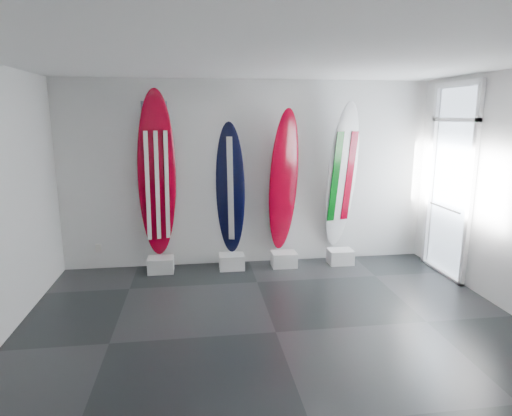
{
  "coord_description": "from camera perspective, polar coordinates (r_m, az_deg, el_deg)",
  "views": [
    {
      "loc": [
        -0.86,
        -4.51,
        2.44
      ],
      "look_at": [
        -0.04,
        1.4,
        1.17
      ],
      "focal_mm": 30.5,
      "sensor_mm": 36.0,
      "label": 1
    }
  ],
  "objects": [
    {
      "name": "floor",
      "position": [
        5.2,
        2.62,
        -15.96
      ],
      "size": [
        6.0,
        6.0,
        0.0
      ],
      "primitive_type": "plane",
      "color": "black",
      "rests_on": "ground"
    },
    {
      "name": "ceiling",
      "position": [
        4.62,
        2.99,
        18.99
      ],
      "size": [
        6.0,
        6.0,
        0.0
      ],
      "primitive_type": "plane",
      "rotation": [
        3.14,
        0.0,
        0.0
      ],
      "color": "white",
      "rests_on": "wall_back"
    },
    {
      "name": "wall_back",
      "position": [
        7.12,
        -0.94,
        4.48
      ],
      "size": [
        6.0,
        0.0,
        6.0
      ],
      "primitive_type": "plane",
      "rotation": [
        1.57,
        0.0,
        0.0
      ],
      "color": "silver",
      "rests_on": "ground"
    },
    {
      "name": "wall_front",
      "position": [
        2.38,
        14.24,
        -11.69
      ],
      "size": [
        6.0,
        0.0,
        6.0
      ],
      "primitive_type": "plane",
      "rotation": [
        -1.57,
        0.0,
        0.0
      ],
      "color": "silver",
      "rests_on": "ground"
    },
    {
      "name": "display_block_usa",
      "position": [
        7.1,
        -12.37,
        -7.29
      ],
      "size": [
        0.4,
        0.3,
        0.24
      ],
      "primitive_type": "cube",
      "color": "silver",
      "rests_on": "floor"
    },
    {
      "name": "surfboard_usa",
      "position": [
        6.87,
        -12.85,
        4.22
      ],
      "size": [
        0.63,
        0.39,
        2.6
      ],
      "primitive_type": "ellipsoid",
      "rotation": [
        0.06,
        0.0,
        0.27
      ],
      "color": "maroon",
      "rests_on": "display_block_usa"
    },
    {
      "name": "display_block_navy",
      "position": [
        7.1,
        -3.21,
        -7.03
      ],
      "size": [
        0.4,
        0.3,
        0.24
      ],
      "primitive_type": "cube",
      "color": "silver",
      "rests_on": "floor"
    },
    {
      "name": "surfboard_navy",
      "position": [
        6.9,
        -3.4,
        2.49
      ],
      "size": [
        0.5,
        0.33,
        2.11
      ],
      "primitive_type": "ellipsoid",
      "rotation": [
        0.04,
        0.0,
        -0.37
      ],
      "color": "black",
      "rests_on": "display_block_navy"
    },
    {
      "name": "display_block_swiss",
      "position": [
        7.22,
        3.68,
        -6.72
      ],
      "size": [
        0.4,
        0.3,
        0.24
      ],
      "primitive_type": "cube",
      "color": "silver",
      "rests_on": "floor"
    },
    {
      "name": "surfboard_swiss",
      "position": [
        7.01,
        3.65,
        3.48
      ],
      "size": [
        0.61,
        0.48,
        2.32
      ],
      "primitive_type": "ellipsoid",
      "rotation": [
        0.11,
        0.0,
        0.34
      ],
      "color": "maroon",
      "rests_on": "display_block_swiss"
    },
    {
      "name": "display_block_italy",
      "position": [
        7.46,
        11.0,
        -6.28
      ],
      "size": [
        0.4,
        0.3,
        0.24
      ],
      "primitive_type": "cube",
      "color": "silver",
      "rests_on": "floor"
    },
    {
      "name": "surfboard_italy",
      "position": [
        7.25,
        11.17,
        3.99
      ],
      "size": [
        0.64,
        0.56,
        2.43
      ],
      "primitive_type": "ellipsoid",
      "rotation": [
        0.15,
        0.0,
        0.25
      ],
      "color": "silver",
      "rests_on": "display_block_italy"
    },
    {
      "name": "wall_outlet",
      "position": [
        7.47,
        -19.97,
        -4.94
      ],
      "size": [
        0.09,
        0.02,
        0.13
      ],
      "primitive_type": "cube",
      "color": "silver",
      "rests_on": "wall_back"
    },
    {
      "name": "glass_door",
      "position": [
        7.24,
        24.14,
        2.94
      ],
      "size": [
        0.12,
        1.16,
        2.85
      ],
      "primitive_type": null,
      "color": "white",
      "rests_on": "floor"
    }
  ]
}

